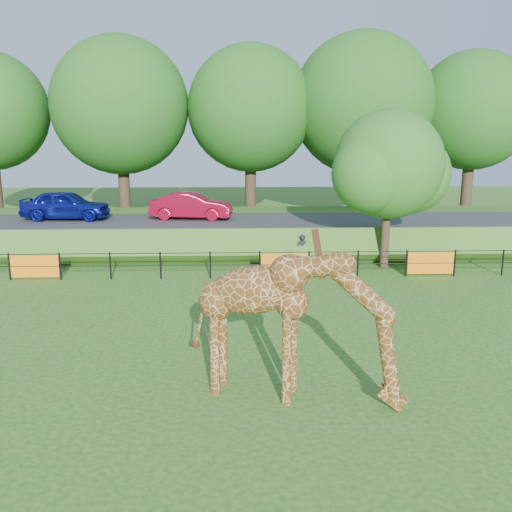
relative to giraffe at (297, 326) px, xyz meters
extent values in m
plane|color=#265415|center=(-2.36, 2.62, -1.72)|extent=(90.00, 90.00, 0.00)
cube|color=#265415|center=(-2.36, 18.12, -1.07)|extent=(40.00, 9.00, 1.30)
cube|color=#333235|center=(-2.36, 16.62, -0.36)|extent=(40.00, 5.00, 0.12)
imported|color=#121993|center=(-9.90, 17.18, 0.45)|extent=(4.45, 1.99, 1.49)
imported|color=#A50B27|center=(-3.58, 17.09, 0.38)|extent=(4.27, 1.95, 1.36)
imported|color=black|center=(1.58, 12.66, -1.02)|extent=(0.59, 0.48, 1.40)
cylinder|color=#342117|center=(5.14, 12.22, -0.12)|extent=(0.36, 0.36, 3.20)
sphere|color=#2C631B|center=(5.14, 12.22, 2.75)|extent=(4.60, 4.60, 4.60)
sphere|color=#2C631B|center=(6.29, 12.91, 2.29)|extent=(3.45, 3.45, 3.45)
sphere|color=#2C631B|center=(4.22, 11.53, 2.40)|extent=(3.22, 3.22, 3.22)
cylinder|color=#342117|center=(-8.36, 24.62, 0.78)|extent=(0.70, 0.70, 5.00)
sphere|color=#164712|center=(-8.36, 24.62, 5.59)|extent=(8.40, 8.40, 8.40)
cylinder|color=#342117|center=(-0.36, 24.62, 0.78)|extent=(0.70, 0.70, 5.00)
sphere|color=#164712|center=(-0.36, 24.62, 5.43)|extent=(7.80, 7.80, 7.80)
cylinder|color=#342117|center=(6.64, 24.62, 0.78)|extent=(0.70, 0.70, 5.00)
sphere|color=#164712|center=(6.64, 24.62, 5.70)|extent=(8.80, 8.80, 8.80)
cylinder|color=#342117|center=(13.64, 24.62, 0.78)|extent=(0.70, 0.70, 5.00)
sphere|color=#164712|center=(13.64, 24.62, 5.32)|extent=(7.40, 7.40, 7.40)
camera|label=1|loc=(-1.31, -11.77, 4.20)|focal=40.00mm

